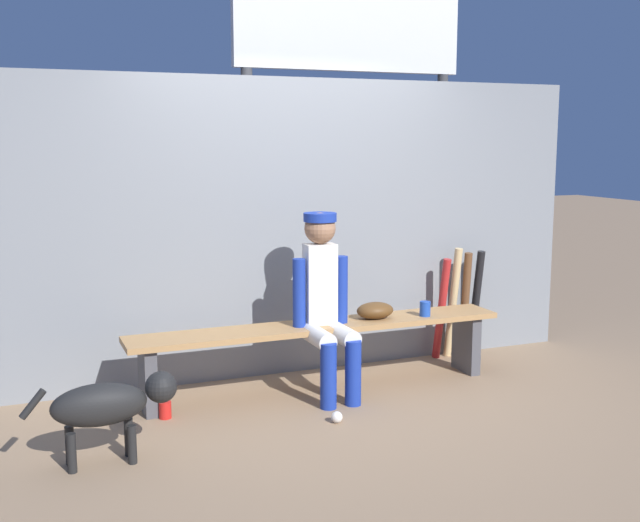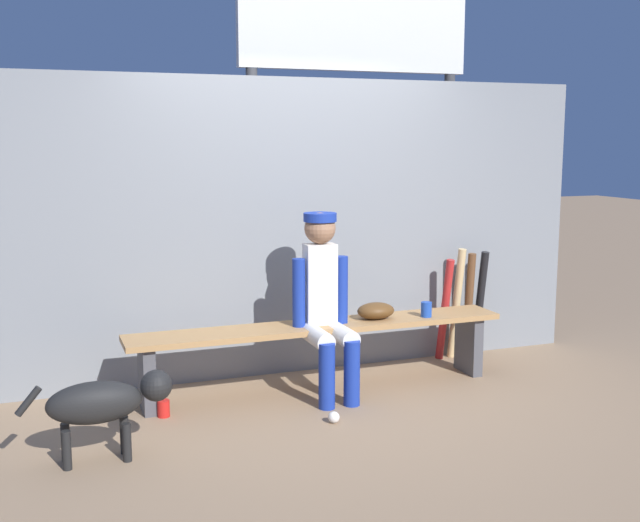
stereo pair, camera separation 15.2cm
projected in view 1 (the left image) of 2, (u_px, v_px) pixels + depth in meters
The scene contains 14 objects.
ground_plane at pixel (320, 390), 5.60m from camera, with size 30.00×30.00×0.00m, color #937556.
chainlink_fence at pixel (295, 228), 5.89m from camera, with size 4.77×0.03×2.23m, color gray.
dugout_bench at pixel (320, 338), 5.54m from camera, with size 2.74×0.36×0.49m.
player_seated at pixel (325, 298), 5.39m from camera, with size 0.41×0.55×1.28m.
baseball_glove at pixel (375, 310), 5.68m from camera, with size 0.28×0.20×0.12m, color #593819.
bat_aluminum_red at pixel (441, 309), 6.31m from camera, with size 0.06×0.06×0.84m, color #B22323.
bat_wood_natural at pixel (453, 303), 6.37m from camera, with size 0.06×0.06×0.91m, color tan.
bat_wood_dark at pixel (465, 305), 6.38m from camera, with size 0.06×0.06×0.87m, color brown.
bat_aluminum_black at pixel (476, 303), 6.44m from camera, with size 0.06×0.06×0.88m, color black.
baseball at pixel (337, 417), 4.95m from camera, with size 0.07×0.07×0.07m, color white.
cup_on_ground at pixel (165, 410), 5.02m from camera, with size 0.08×0.08×0.11m, color red.
cup_on_bench at pixel (425, 309), 5.75m from camera, with size 0.08×0.08×0.11m, color #1E47AD.
scoreboard at pixel (357, 66), 7.02m from camera, with size 2.44×0.27×3.43m.
dog at pixel (110, 404), 4.30m from camera, with size 0.84×0.20×0.49m.
Camera 1 is at (-2.04, -4.99, 1.78)m, focal length 43.86 mm.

